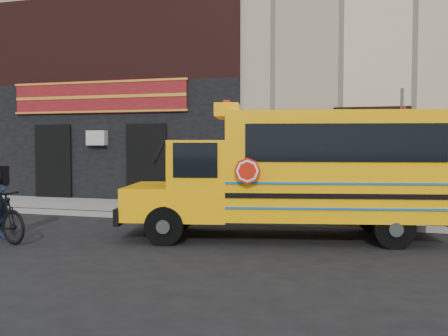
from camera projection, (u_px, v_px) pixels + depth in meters
ground at (177, 240)px, 10.69m from camera, size 120.00×120.00×0.00m
curb at (213, 219)px, 13.18m from camera, size 40.00×0.20×0.15m
sidewalk at (228, 211)px, 14.62m from camera, size 40.00×3.00×0.15m
building at (269, 44)px, 20.41m from camera, size 20.00×10.70×12.00m
school_bus at (300, 170)px, 10.88m from camera, size 7.19×3.53×2.92m
sign_pole at (401, 153)px, 11.79m from camera, size 0.11×0.29×3.38m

